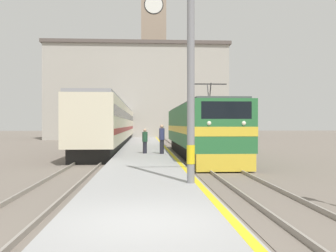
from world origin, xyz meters
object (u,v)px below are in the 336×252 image
(second_waiting_passenger, at_px, (145,141))
(catenary_mast, at_px, (194,49))
(locomotive_train, at_px, (198,130))
(passenger_train, at_px, (113,124))
(person_on_platform, at_px, (162,138))
(clock_tower, at_px, (153,48))

(second_waiting_passenger, bearing_deg, catenary_mast, -83.20)
(locomotive_train, height_order, catenary_mast, catenary_mast)
(locomotive_train, relative_size, catenary_mast, 2.28)
(locomotive_train, distance_m, passenger_train, 13.78)
(catenary_mast, relative_size, second_waiting_passenger, 5.37)
(locomotive_train, height_order, person_on_platform, locomotive_train)
(locomotive_train, distance_m, person_on_platform, 3.68)
(passenger_train, distance_m, clock_tower, 36.50)
(person_on_platform, bearing_deg, locomotive_train, 44.06)
(second_waiting_passenger, bearing_deg, passenger_train, 102.61)
(passenger_train, xyz_separation_m, second_waiting_passenger, (3.14, -14.03, -1.03))
(second_waiting_passenger, xyz_separation_m, clock_tower, (1.66, 47.36, 15.14))
(person_on_platform, bearing_deg, second_waiting_passenger, 155.90)
(passenger_train, bearing_deg, locomotive_train, -60.31)
(clock_tower, bearing_deg, catenary_mast, -90.13)
(catenary_mast, xyz_separation_m, person_on_platform, (-0.46, 12.27, -3.24))
(passenger_train, height_order, second_waiting_passenger, passenger_train)
(catenary_mast, distance_m, person_on_platform, 12.70)
(catenary_mast, bearing_deg, second_waiting_passenger, 96.80)
(person_on_platform, bearing_deg, catenary_mast, -87.87)
(locomotive_train, relative_size, second_waiting_passenger, 12.25)
(passenger_train, xyz_separation_m, person_on_platform, (4.20, -14.51, -0.87))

